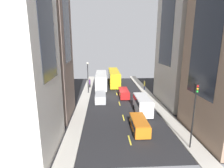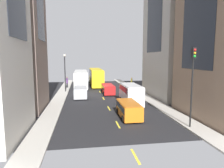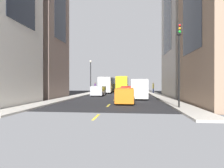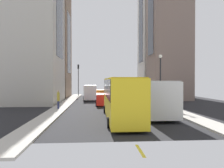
{
  "view_description": "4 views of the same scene",
  "coord_description": "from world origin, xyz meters",
  "px_view_note": "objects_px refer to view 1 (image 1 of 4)",
  "views": [
    {
      "loc": [
        -2.9,
        -32.49,
        10.61
      ],
      "look_at": [
        -1.17,
        0.02,
        2.89
      ],
      "focal_mm": 28.23,
      "sensor_mm": 36.0,
      "label": 1
    },
    {
      "loc": [
        -3.17,
        -32.33,
        5.98
      ],
      "look_at": [
        1.66,
        -0.6,
        1.84
      ],
      "focal_mm": 32.35,
      "sensor_mm": 36.0,
      "label": 2
    },
    {
      "loc": [
        2.18,
        -31.98,
        2.05
      ],
      "look_at": [
        -0.99,
        -3.03,
        1.97
      ],
      "focal_mm": 29.35,
      "sensor_mm": 36.0,
      "label": 3
    },
    {
      "loc": [
        2.11,
        31.57,
        3.36
      ],
      "look_at": [
        -0.07,
        0.98,
        2.91
      ],
      "focal_mm": 35.96,
      "sensor_mm": 36.0,
      "label": 4
    }
  ],
  "objects_px": {
    "streetcar_yellow": "(114,76)",
    "traffic_light_near_corner": "(195,105)",
    "car_orange_1": "(139,124)",
    "car_red_2": "(124,93)",
    "pedestrian_crossing_near": "(90,83)",
    "delivery_van_white": "(143,104)",
    "pedestrian_walking_far": "(144,85)",
    "city_bus_white": "(101,79)",
    "car_silver_0": "(100,97)"
  },
  "relations": [
    {
      "from": "car_red_2",
      "to": "pedestrian_crossing_near",
      "type": "distance_m",
      "value": 10.5
    },
    {
      "from": "city_bus_white",
      "to": "delivery_van_white",
      "type": "xyz_separation_m",
      "value": [
        6.4,
        -16.6,
        -0.49
      ]
    },
    {
      "from": "delivery_van_white",
      "to": "pedestrian_walking_far",
      "type": "distance_m",
      "value": 13.35
    },
    {
      "from": "city_bus_white",
      "to": "traffic_light_near_corner",
      "type": "distance_m",
      "value": 27.84
    },
    {
      "from": "car_silver_0",
      "to": "streetcar_yellow",
      "type": "bearing_deg",
      "value": 76.42
    },
    {
      "from": "streetcar_yellow",
      "to": "delivery_van_white",
      "type": "height_order",
      "value": "streetcar_yellow"
    },
    {
      "from": "streetcar_yellow",
      "to": "pedestrian_walking_far",
      "type": "distance_m",
      "value": 9.15
    },
    {
      "from": "car_orange_1",
      "to": "car_red_2",
      "type": "bearing_deg",
      "value": 91.17
    },
    {
      "from": "streetcar_yellow",
      "to": "car_orange_1",
      "type": "xyz_separation_m",
      "value": [
        1.5,
        -24.93,
        -1.2
      ]
    },
    {
      "from": "pedestrian_crossing_near",
      "to": "pedestrian_walking_far",
      "type": "distance_m",
      "value": 12.79
    },
    {
      "from": "car_red_2",
      "to": "pedestrian_walking_far",
      "type": "relative_size",
      "value": 2.28
    },
    {
      "from": "car_orange_1",
      "to": "pedestrian_walking_far",
      "type": "height_order",
      "value": "pedestrian_walking_far"
    },
    {
      "from": "car_red_2",
      "to": "pedestrian_walking_far",
      "type": "height_order",
      "value": "pedestrian_walking_far"
    },
    {
      "from": "delivery_van_white",
      "to": "pedestrian_walking_far",
      "type": "bearing_deg",
      "value": 75.51
    },
    {
      "from": "car_silver_0",
      "to": "car_orange_1",
      "type": "bearing_deg",
      "value": -66.41
    },
    {
      "from": "city_bus_white",
      "to": "car_silver_0",
      "type": "bearing_deg",
      "value": -90.36
    },
    {
      "from": "traffic_light_near_corner",
      "to": "pedestrian_walking_far",
      "type": "bearing_deg",
      "value": 88.67
    },
    {
      "from": "streetcar_yellow",
      "to": "car_red_2",
      "type": "height_order",
      "value": "streetcar_yellow"
    },
    {
      "from": "streetcar_yellow",
      "to": "traffic_light_near_corner",
      "type": "relative_size",
      "value": 1.81
    },
    {
      "from": "streetcar_yellow",
      "to": "car_silver_0",
      "type": "relative_size",
      "value": 2.73
    },
    {
      "from": "pedestrian_walking_far",
      "to": "traffic_light_near_corner",
      "type": "height_order",
      "value": "traffic_light_near_corner"
    },
    {
      "from": "car_silver_0",
      "to": "car_red_2",
      "type": "distance_m",
      "value": 5.29
    },
    {
      "from": "pedestrian_crossing_near",
      "to": "pedestrian_walking_far",
      "type": "bearing_deg",
      "value": 18.15
    },
    {
      "from": "delivery_van_white",
      "to": "pedestrian_walking_far",
      "type": "height_order",
      "value": "delivery_van_white"
    },
    {
      "from": "car_silver_0",
      "to": "pedestrian_crossing_near",
      "type": "xyz_separation_m",
      "value": [
        -2.66,
        10.28,
        0.34
      ]
    },
    {
      "from": "streetcar_yellow",
      "to": "car_silver_0",
      "type": "xyz_separation_m",
      "value": [
        -3.34,
        -13.85,
        -1.17
      ]
    },
    {
      "from": "traffic_light_near_corner",
      "to": "car_red_2",
      "type": "bearing_deg",
      "value": 104.95
    },
    {
      "from": "city_bus_white",
      "to": "pedestrian_walking_far",
      "type": "xyz_separation_m",
      "value": [
        9.74,
        -3.67,
        -0.73
      ]
    },
    {
      "from": "city_bus_white",
      "to": "delivery_van_white",
      "type": "height_order",
      "value": "city_bus_white"
    },
    {
      "from": "streetcar_yellow",
      "to": "car_silver_0",
      "type": "bearing_deg",
      "value": -103.58
    },
    {
      "from": "city_bus_white",
      "to": "streetcar_yellow",
      "type": "height_order",
      "value": "streetcar_yellow"
    },
    {
      "from": "city_bus_white",
      "to": "pedestrian_walking_far",
      "type": "relative_size",
      "value": 5.33
    },
    {
      "from": "pedestrian_crossing_near",
      "to": "car_red_2",
      "type": "bearing_deg",
      "value": -15.46
    },
    {
      "from": "city_bus_white",
      "to": "streetcar_yellow",
      "type": "xyz_separation_m",
      "value": [
        3.27,
        2.74,
        0.12
      ]
    },
    {
      "from": "pedestrian_walking_far",
      "to": "streetcar_yellow",
      "type": "bearing_deg",
      "value": 124.17
    },
    {
      "from": "traffic_light_near_corner",
      "to": "car_silver_0",
      "type": "bearing_deg",
      "value": 121.71
    },
    {
      "from": "delivery_van_white",
      "to": "car_red_2",
      "type": "height_order",
      "value": "delivery_van_white"
    },
    {
      "from": "car_silver_0",
      "to": "traffic_light_near_corner",
      "type": "height_order",
      "value": "traffic_light_near_corner"
    },
    {
      "from": "city_bus_white",
      "to": "car_orange_1",
      "type": "height_order",
      "value": "city_bus_white"
    },
    {
      "from": "streetcar_yellow",
      "to": "pedestrian_crossing_near",
      "type": "relative_size",
      "value": 5.62
    },
    {
      "from": "car_orange_1",
      "to": "car_red_2",
      "type": "relative_size",
      "value": 0.94
    },
    {
      "from": "car_orange_1",
      "to": "pedestrian_walking_far",
      "type": "relative_size",
      "value": 2.15
    },
    {
      "from": "car_orange_1",
      "to": "car_red_2",
      "type": "xyz_separation_m",
      "value": [
        -0.28,
        13.76,
        -0.0
      ]
    },
    {
      "from": "streetcar_yellow",
      "to": "pedestrian_crossing_near",
      "type": "xyz_separation_m",
      "value": [
        -6.0,
        -3.56,
        -0.83
      ]
    },
    {
      "from": "car_red_2",
      "to": "traffic_light_near_corner",
      "type": "bearing_deg",
      "value": -75.05
    },
    {
      "from": "car_orange_1",
      "to": "car_silver_0",
      "type": "bearing_deg",
      "value": 113.59
    },
    {
      "from": "streetcar_yellow",
      "to": "car_silver_0",
      "type": "height_order",
      "value": "streetcar_yellow"
    },
    {
      "from": "pedestrian_crossing_near",
      "to": "traffic_light_near_corner",
      "type": "xyz_separation_m",
      "value": [
        11.94,
        -25.31,
        3.44
      ]
    },
    {
      "from": "streetcar_yellow",
      "to": "traffic_light_near_corner",
      "type": "height_order",
      "value": "traffic_light_near_corner"
    },
    {
      "from": "car_orange_1",
      "to": "pedestrian_crossing_near",
      "type": "bearing_deg",
      "value": 109.34
    }
  ]
}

